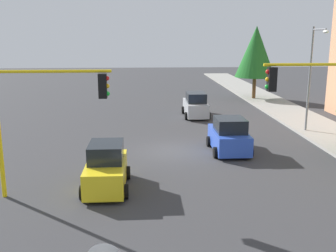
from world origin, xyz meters
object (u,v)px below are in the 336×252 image
traffic_signal_near_left (326,100)px  street_lamp_curbside (313,68)px  tree_roadside_far (256,52)px  car_blue (229,136)px  car_silver (196,106)px  traffic_signal_near_right (45,106)px  car_yellow (106,168)px

traffic_signal_near_left → street_lamp_curbside: bearing=159.8°
tree_roadside_far → car_blue: bearing=-19.6°
street_lamp_curbside → car_blue: bearing=-58.2°
street_lamp_curbside → car_silver: size_ratio=1.71×
car_blue → street_lamp_curbside: bearing=121.8°
traffic_signal_near_left → street_lamp_curbside: size_ratio=0.78×
street_lamp_curbside → car_blue: (3.85, -6.19, -3.45)m
traffic_signal_near_left → traffic_signal_near_right: traffic_signal_near_left is taller
tree_roadside_far → car_silver: bearing=-40.7°
traffic_signal_near_left → tree_roadside_far: bearing=170.9°
traffic_signal_near_left → car_blue: 7.01m
traffic_signal_near_right → car_blue: (-5.77, 8.63, -2.83)m
traffic_signal_near_left → car_yellow: bearing=-94.1°
traffic_signal_near_left → car_silver: 16.38m
tree_roadside_far → car_silver: size_ratio=1.80×
traffic_signal_near_right → car_yellow: traffic_signal_near_right is taller
street_lamp_curbside → tree_roadside_far: 14.40m
car_blue → car_silver: 10.03m
traffic_signal_near_left → car_blue: (-5.77, -2.66, -2.97)m
traffic_signal_near_left → street_lamp_curbside: street_lamp_curbside is taller
traffic_signal_near_right → tree_roadside_far: tree_roadside_far is taller
street_lamp_curbside → car_yellow: bearing=-54.6°
traffic_signal_near_left → tree_roadside_far: 24.32m
street_lamp_curbside → car_silver: street_lamp_curbside is taller
street_lamp_curbside → car_yellow: size_ratio=1.93×
car_yellow → traffic_signal_near_left: bearing=85.9°
street_lamp_curbside → tree_roadside_far: bearing=178.8°
car_blue → car_silver: bearing=-176.7°
traffic_signal_near_right → car_yellow: bearing=106.2°
car_silver → traffic_signal_near_right: bearing=-27.0°
traffic_signal_near_right → car_blue: size_ratio=1.41×
traffic_signal_near_right → car_blue: 10.76m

